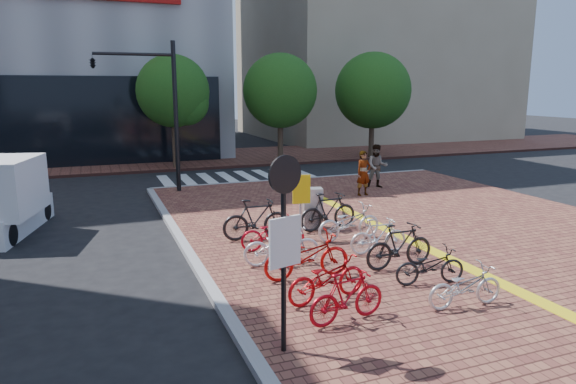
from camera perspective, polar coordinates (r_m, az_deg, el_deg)
name	(u,v)px	position (r m, az deg, el deg)	size (l,w,h in m)	color
ground	(375,272)	(12.75, 9.68, -8.73)	(120.00, 120.00, 0.00)	black
kerb_north	(301,180)	(24.45, 1.41, 1.39)	(14.00, 0.25, 0.15)	gray
far_sidewalk	(200,159)	(32.13, -9.75, 3.67)	(70.00, 8.00, 0.15)	brown
building_beige	(370,35)	(48.90, 9.11, 16.82)	(20.00, 18.00, 18.00)	gray
crosswalk	(239,178)	(25.52, -5.51, 1.61)	(7.50, 4.00, 0.01)	silver
street_trees	(298,93)	(29.89, 1.07, 10.99)	(16.20, 4.60, 6.35)	#38281E
bike_0	(347,297)	(9.61, 6.59, -11.49)	(0.46, 1.62, 0.97)	#A50B18
bike_1	(327,278)	(10.46, 4.33, -9.50)	(0.64, 1.83, 0.96)	#B20C12
bike_2	(307,256)	(11.60, 2.10, -7.09)	(0.70, 2.01, 1.05)	red
bike_3	(282,245)	(12.45, -0.71, -5.95)	(0.65, 1.87, 0.98)	white
bike_4	(273,233)	(13.58, -1.69, -4.61)	(0.60, 1.73, 0.91)	#B30C1D
bike_5	(256,219)	(14.53, -3.55, -3.02)	(0.55, 1.94, 1.17)	black
bike_6	(465,286)	(10.74, 19.08, -9.87)	(0.57, 1.62, 0.85)	silver
bike_7	(430,266)	(11.71, 15.49, -7.91)	(0.55, 1.59, 0.83)	black
bike_8	(400,246)	(12.50, 12.29, -5.86)	(0.51, 1.82, 1.10)	black
bike_9	(379,236)	(13.47, 10.04, -4.85)	(0.44, 1.57, 0.94)	white
bike_10	(349,222)	(14.53, 6.79, -3.38)	(0.68, 1.95, 1.02)	silver
bike_11	(328,211)	(15.49, 4.49, -2.15)	(0.54, 1.91, 1.15)	black
pedestrian_a	(364,173)	(20.60, 8.40, 2.08)	(0.65, 0.43, 1.78)	gray
pedestrian_b	(377,166)	(22.29, 9.87, 2.84)	(0.90, 0.70, 1.86)	#515A67
utility_box	(313,208)	(15.62, 2.75, -1.82)	(0.57, 0.42, 1.25)	silver
yellow_sign	(301,195)	(14.28, 1.46, -0.35)	(0.51, 0.15, 1.86)	#B7B7BC
notice_sign	(284,231)	(7.99, -0.40, -4.35)	(0.59, 0.22, 3.24)	black
traffic_light_pole	(139,89)	(21.34, -16.25, 10.94)	(3.25, 1.25, 6.05)	black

